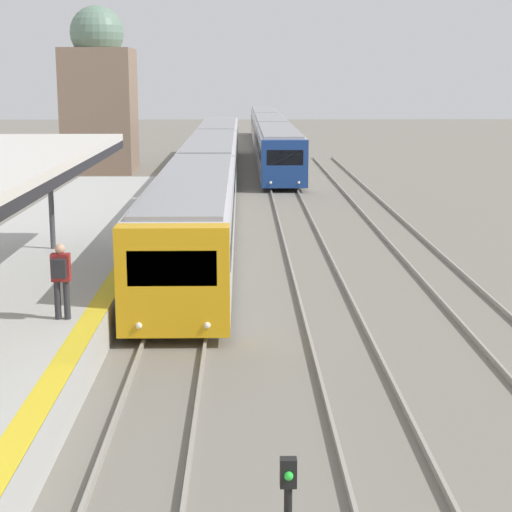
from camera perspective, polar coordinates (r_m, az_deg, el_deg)
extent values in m
cube|color=black|center=(19.53, -12.27, 5.42)|extent=(0.08, 16.73, 0.24)
cylinder|color=#47474C|center=(26.61, -13.52, 3.84)|extent=(0.16, 0.16, 3.17)
cylinder|color=#2D2D33|center=(18.96, -13.09, -2.88)|extent=(0.14, 0.14, 0.85)
cylinder|color=#2D2D33|center=(18.92, -12.49, -2.88)|extent=(0.14, 0.14, 0.85)
cube|color=maroon|center=(18.77, -12.89, -0.74)|extent=(0.40, 0.22, 0.60)
sphere|color=tan|center=(18.69, -12.95, 0.47)|extent=(0.22, 0.22, 0.22)
cube|color=#232328|center=(18.58, -13.02, -0.82)|extent=(0.30, 0.18, 0.40)
cube|color=gold|center=(19.63, -5.53, -1.63)|extent=(2.59, 0.70, 2.54)
cube|color=black|center=(19.23, -5.63, -0.83)|extent=(2.02, 0.04, 0.81)
sphere|color=#EFEACC|center=(19.63, -7.82, -4.62)|extent=(0.16, 0.16, 0.16)
sphere|color=#EFEACC|center=(19.51, -3.27, -4.64)|extent=(0.16, 0.16, 0.16)
cube|color=silver|center=(28.12, -4.17, 2.51)|extent=(2.59, 16.65, 2.54)
cube|color=gray|center=(27.93, -4.21, 5.20)|extent=(2.28, 16.32, 0.12)
cube|color=black|center=(28.07, -4.18, 3.07)|extent=(2.61, 15.32, 0.66)
cylinder|color=black|center=(23.18, -7.56, -2.61)|extent=(0.12, 0.70, 0.70)
cylinder|color=black|center=(23.03, -2.11, -2.61)|extent=(0.12, 0.70, 0.70)
cylinder|color=black|center=(33.72, -5.51, 2.00)|extent=(0.12, 0.70, 0.70)
cylinder|color=black|center=(33.61, -1.77, 2.02)|extent=(0.12, 0.70, 0.70)
cube|color=silver|center=(44.96, -2.99, 6.04)|extent=(2.59, 16.65, 2.54)
cube|color=gray|center=(44.85, -3.01, 7.74)|extent=(2.28, 16.32, 0.12)
cube|color=black|center=(44.93, -3.00, 6.40)|extent=(2.61, 15.32, 0.66)
cylinder|color=black|center=(39.80, -4.82, 3.53)|extent=(0.12, 0.70, 0.70)
cylinder|color=black|center=(39.71, -1.65, 3.55)|extent=(0.12, 0.70, 0.70)
cylinder|color=black|center=(50.51, -4.02, 5.32)|extent=(0.12, 0.70, 0.70)
cylinder|color=black|center=(50.45, -1.52, 5.33)|extent=(0.12, 0.70, 0.70)
cube|color=silver|center=(61.89, -2.46, 7.65)|extent=(2.59, 16.65, 2.54)
cube|color=gray|center=(61.81, -2.47, 8.88)|extent=(2.28, 16.32, 0.12)
cube|color=black|center=(61.87, -2.46, 7.91)|extent=(2.61, 15.32, 0.66)
cylinder|color=black|center=(56.65, -3.70, 6.03)|extent=(0.12, 0.70, 0.70)
cylinder|color=black|center=(56.59, -1.46, 6.05)|extent=(0.12, 0.70, 0.70)
cylinder|color=black|center=(67.41, -3.27, 6.97)|extent=(0.12, 0.70, 0.70)
cylinder|color=black|center=(67.36, -1.39, 6.98)|extent=(0.12, 0.70, 0.70)
cube|color=navy|center=(45.85, 1.92, 6.16)|extent=(2.50, 0.70, 2.54)
cube|color=black|center=(45.49, 1.94, 6.57)|extent=(1.95, 0.04, 0.81)
sphere|color=#EFEACC|center=(45.59, 0.99, 4.91)|extent=(0.16, 0.16, 0.16)
sphere|color=#EFEACC|center=(45.67, 2.87, 4.91)|extent=(0.16, 0.16, 0.16)
cube|color=silver|center=(54.01, 1.48, 7.03)|extent=(2.50, 15.70, 2.54)
cube|color=gray|center=(53.91, 1.49, 8.44)|extent=(2.20, 15.38, 0.12)
cube|color=black|center=(53.98, 1.48, 7.33)|extent=(2.52, 14.44, 0.66)
cylinder|color=black|center=(49.02, 0.48, 5.14)|extent=(0.12, 0.70, 0.70)
cylinder|color=black|center=(49.12, 2.97, 5.14)|extent=(0.12, 0.70, 0.70)
cylinder|color=black|center=(59.16, 0.23, 6.31)|extent=(0.12, 0.70, 0.70)
cylinder|color=black|center=(59.24, 2.29, 6.30)|extent=(0.12, 0.70, 0.70)
cube|color=silver|center=(70.00, 0.92, 8.15)|extent=(2.50, 15.70, 2.54)
cube|color=gray|center=(69.92, 0.92, 9.24)|extent=(2.20, 15.38, 0.12)
cube|color=black|center=(69.98, 0.92, 8.38)|extent=(2.52, 14.44, 0.66)
cylinder|color=black|center=(64.98, 0.12, 6.81)|extent=(0.12, 0.70, 0.70)
cylinder|color=black|center=(65.05, 2.00, 6.81)|extent=(0.12, 0.70, 0.70)
cylinder|color=black|center=(75.14, -0.03, 7.50)|extent=(0.12, 0.70, 0.70)
cylinder|color=black|center=(75.21, 1.60, 7.50)|extent=(0.12, 0.70, 0.70)
cube|color=silver|center=(86.01, 0.56, 8.85)|extent=(2.50, 15.70, 2.54)
cube|color=gray|center=(85.95, 0.56, 9.73)|extent=(2.20, 15.38, 0.12)
cube|color=black|center=(85.99, 0.56, 9.03)|extent=(2.52, 14.44, 0.66)
cylinder|color=black|center=(80.97, -0.10, 7.81)|extent=(0.12, 0.70, 0.70)
cylinder|color=black|center=(81.03, 1.41, 7.81)|extent=(0.12, 0.70, 0.70)
cylinder|color=black|center=(91.15, -0.20, 8.27)|extent=(0.12, 0.70, 0.70)
cylinder|color=black|center=(91.20, 1.14, 8.27)|extent=(0.12, 0.70, 0.70)
cube|color=black|center=(10.41, 2.17, -14.23)|extent=(0.20, 0.14, 0.36)
sphere|color=green|center=(10.33, 2.20, -14.45)|extent=(0.11, 0.11, 0.11)
cube|color=#89705B|center=(56.56, -10.37, 9.49)|extent=(4.41, 4.41, 7.86)
sphere|color=slate|center=(56.58, -10.56, 14.41)|extent=(3.39, 3.39, 3.39)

